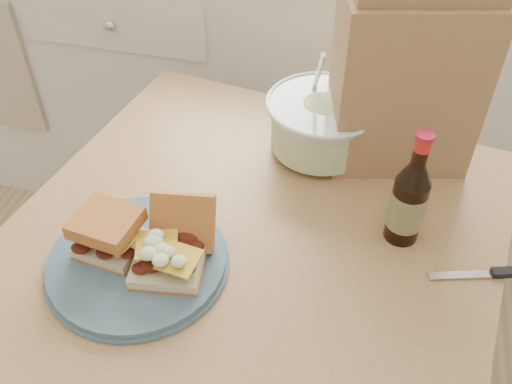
% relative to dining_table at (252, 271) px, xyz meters
% --- Properties ---
extents(cabinet_run, '(2.50, 0.64, 0.94)m').
position_rel_dining_table_xyz_m(cabinet_run, '(-0.07, 0.95, -0.15)').
color(cabinet_run, silver).
rests_on(cabinet_run, ground).
extents(dining_table, '(1.00, 1.00, 0.72)m').
position_rel_dining_table_xyz_m(dining_table, '(0.00, 0.00, 0.00)').
color(dining_table, tan).
rests_on(dining_table, ground).
extents(plate, '(0.31, 0.31, 0.02)m').
position_rel_dining_table_xyz_m(plate, '(-0.17, -0.12, 0.12)').
color(plate, '#486374').
rests_on(plate, dining_table).
extents(sandwich_left, '(0.12, 0.11, 0.08)m').
position_rel_dining_table_xyz_m(sandwich_left, '(-0.22, -0.11, 0.16)').
color(sandwich_left, beige).
rests_on(sandwich_left, plate).
extents(sandwich_right, '(0.13, 0.17, 0.10)m').
position_rel_dining_table_xyz_m(sandwich_right, '(-0.11, -0.11, 0.16)').
color(sandwich_right, beige).
rests_on(sandwich_right, plate).
extents(coleslaw_bowl, '(0.23, 0.23, 0.23)m').
position_rel_dining_table_xyz_m(coleslaw_bowl, '(0.08, 0.27, 0.17)').
color(coleslaw_bowl, silver).
rests_on(coleslaw_bowl, dining_table).
extents(beer_bottle, '(0.06, 0.06, 0.23)m').
position_rel_dining_table_xyz_m(beer_bottle, '(0.26, 0.06, 0.19)').
color(beer_bottle, black).
rests_on(beer_bottle, dining_table).
extents(knife, '(0.18, 0.07, 0.01)m').
position_rel_dining_table_xyz_m(knife, '(0.43, 0.01, 0.11)').
color(knife, silver).
rests_on(knife, dining_table).
extents(paper_bag, '(0.31, 0.24, 0.35)m').
position_rel_dining_table_xyz_m(paper_bag, '(0.23, 0.30, 0.28)').
color(paper_bag, '#9C774B').
rests_on(paper_bag, dining_table).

